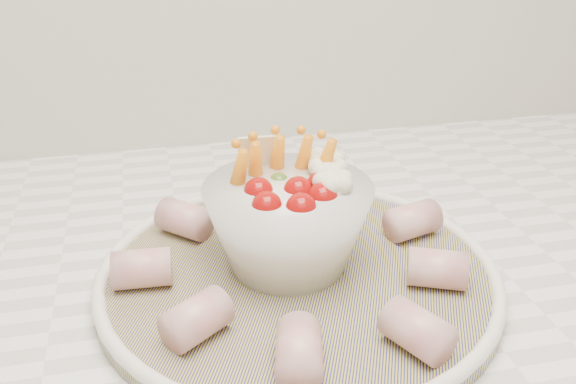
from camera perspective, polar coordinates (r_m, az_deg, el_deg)
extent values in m
cube|color=white|center=(0.61, -14.27, -8.77)|extent=(2.04, 0.62, 0.04)
cylinder|color=navy|center=(0.57, 0.92, -7.64)|extent=(0.46, 0.46, 0.01)
torus|color=white|center=(0.56, 0.93, -7.01)|extent=(0.35, 0.35, 0.01)
sphere|color=#960A09|center=(0.51, -1.90, -1.30)|extent=(0.03, 0.03, 0.03)
sphere|color=#960A09|center=(0.51, 1.17, -1.45)|extent=(0.03, 0.03, 0.03)
sphere|color=#960A09|center=(0.53, 3.09, -0.47)|extent=(0.03, 0.03, 0.03)
sphere|color=#960A09|center=(0.53, -2.63, -0.01)|extent=(0.03, 0.03, 0.03)
sphere|color=#960A09|center=(0.53, 0.92, 0.08)|extent=(0.03, 0.03, 0.03)
sphere|color=#960A09|center=(0.55, 2.97, 0.61)|extent=(0.03, 0.03, 0.03)
sphere|color=#446A23|center=(0.56, -0.81, 0.80)|extent=(0.02, 0.02, 0.02)
cone|color=orange|center=(0.56, -2.91, 2.11)|extent=(0.02, 0.04, 0.06)
cone|color=orange|center=(0.57, -0.94, 2.73)|extent=(0.02, 0.04, 0.06)
cone|color=orange|center=(0.57, 1.36, 2.73)|extent=(0.02, 0.04, 0.06)
cone|color=orange|center=(0.54, -4.40, 1.35)|extent=(0.03, 0.04, 0.06)
cone|color=orange|center=(0.56, 3.20, 2.29)|extent=(0.03, 0.04, 0.06)
sphere|color=white|center=(0.56, 3.54, 1.35)|extent=(0.03, 0.03, 0.03)
sphere|color=white|center=(0.53, 4.06, 0.20)|extent=(0.03, 0.03, 0.03)
sphere|color=white|center=(0.58, 3.31, 2.25)|extent=(0.03, 0.03, 0.03)
cube|color=beige|center=(0.58, -2.51, 3.11)|extent=(0.04, 0.01, 0.04)
cylinder|color=#BC5660|center=(0.55, 13.15, -6.65)|extent=(0.06, 0.05, 0.03)
cylinder|color=#BC5660|center=(0.62, 11.00, -2.50)|extent=(0.06, 0.04, 0.03)
cylinder|color=#BC5660|center=(0.67, 4.81, 0.07)|extent=(0.05, 0.06, 0.03)
cylinder|color=#BC5660|center=(0.65, -2.62, -0.43)|extent=(0.04, 0.05, 0.03)
cylinder|color=#BC5660|center=(0.62, -9.17, -2.40)|extent=(0.06, 0.06, 0.03)
cylinder|color=#BC5660|center=(0.55, -12.85, -6.64)|extent=(0.05, 0.04, 0.03)
cylinder|color=#BC5660|center=(0.49, -8.13, -11.10)|extent=(0.06, 0.05, 0.03)
cylinder|color=#BC5660|center=(0.45, 0.99, -13.97)|extent=(0.04, 0.05, 0.03)
cylinder|color=#BC5660|center=(0.48, 11.42, -11.97)|extent=(0.05, 0.06, 0.03)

